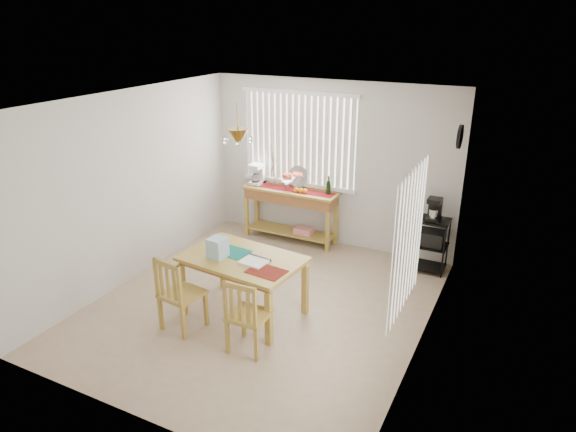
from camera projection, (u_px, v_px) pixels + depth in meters
The scene contains 10 objects.
ground at pixel (262, 305), 6.61m from camera, with size 4.00×4.50×0.01m, color tan.
room_shell at pixel (260, 179), 6.01m from camera, with size 4.20×4.70×2.70m.
sideboard at pixel (291, 202), 8.28m from camera, with size 1.56×0.44×0.88m.
sideboard_items at pixel (277, 179), 8.27m from camera, with size 1.48×0.37×0.67m.
wire_cart at pixel (431, 240), 7.34m from camera, with size 0.47×0.37×0.79m.
cart_items at pixel (435, 209), 7.18m from camera, with size 0.19×0.22×0.33m.
dining_table at pixel (243, 264), 6.20m from camera, with size 1.51×1.05×0.76m.
table_items at pixel (227, 251), 6.11m from camera, with size 1.09×0.62×0.24m.
chair_left at pixel (179, 294), 5.94m from camera, with size 0.49×0.49×0.94m.
chair_right at pixel (247, 316), 5.55m from camera, with size 0.43×0.43×0.90m.
Camera 1 is at (2.87, -4.98, 3.47)m, focal length 32.00 mm.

